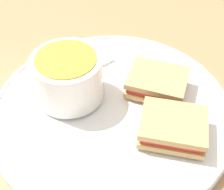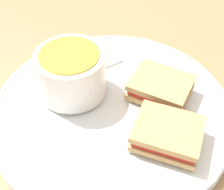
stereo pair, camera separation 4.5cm
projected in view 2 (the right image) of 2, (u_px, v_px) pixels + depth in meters
ground_plane at (112, 113)px, 0.48m from camera, size 2.40×2.40×0.00m
plate at (112, 108)px, 0.47m from camera, size 0.36×0.36×0.02m
soup_bowl at (71, 73)px, 0.46m from camera, size 0.10×0.10×0.07m
spoon at (72, 75)px, 0.50m from camera, size 0.12×0.07×0.01m
sandwich_half_near at (168, 133)px, 0.41m from camera, size 0.09×0.10×0.03m
sandwich_half_far at (161, 87)px, 0.47m from camera, size 0.08×0.10×0.03m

